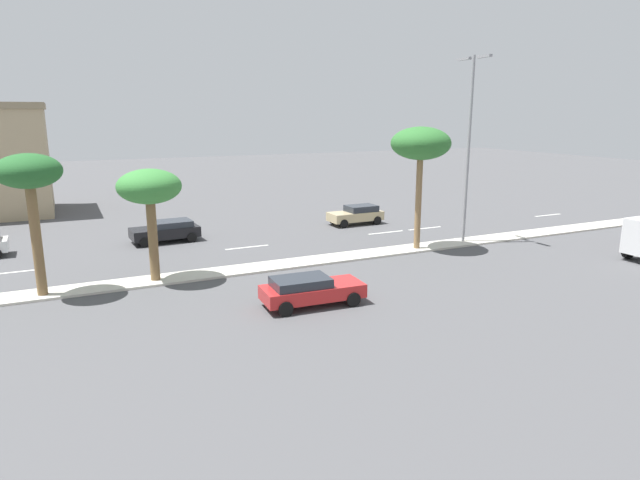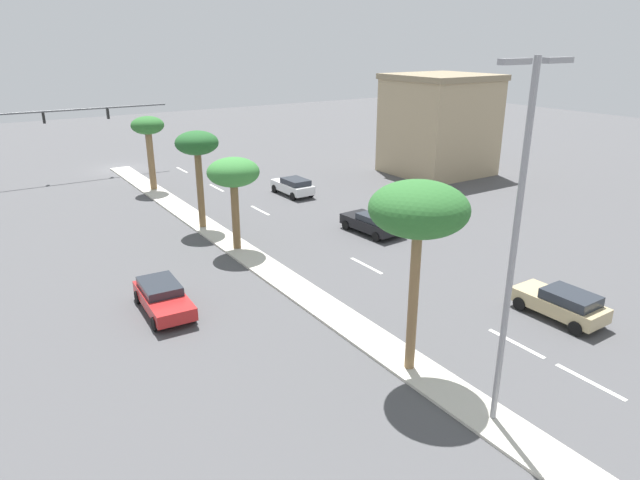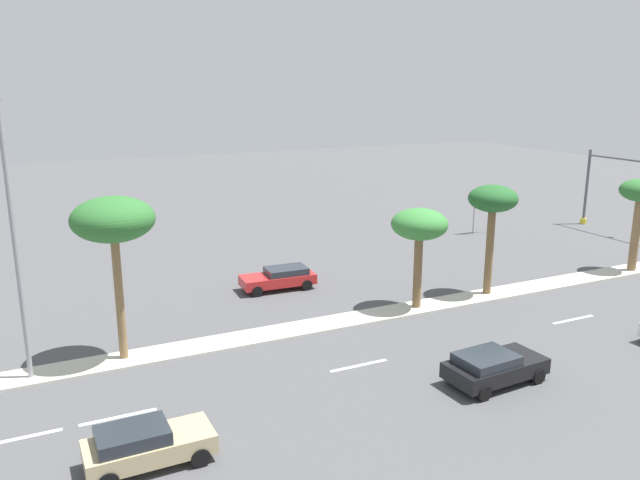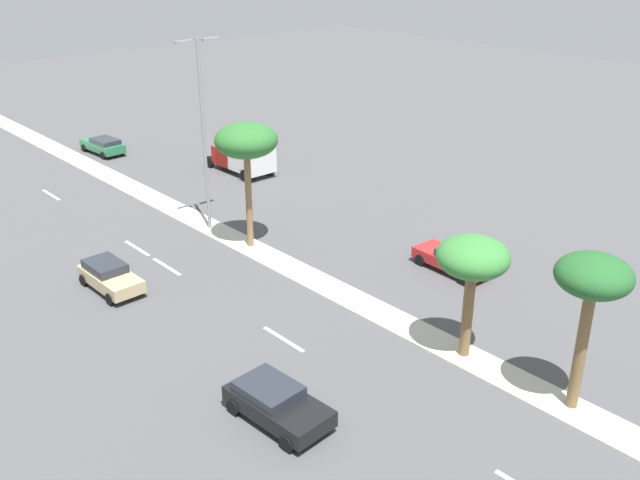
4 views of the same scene
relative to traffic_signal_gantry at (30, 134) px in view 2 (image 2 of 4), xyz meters
The scene contains 19 objects.
ground_plane 37.80m from the traffic_signal_gantry, 101.51° to the left, with size 160.00×160.00×0.00m, color #4C4C4F.
median_curb 48.52m from the traffic_signal_gantry, 98.92° to the left, with size 1.80×98.58×0.12m, color beige.
lane_stripe_right 13.33m from the traffic_signal_gantry, 168.73° to the left, with size 0.20×2.80×0.01m, color silver.
lane_stripe_far 17.00m from the traffic_signal_gantry, 138.85° to the left, with size 0.20×2.80×0.01m, color silver.
lane_stripe_leading 22.96m from the traffic_signal_gantry, 123.33° to the left, with size 0.20×2.80×0.01m, color silver.
lane_stripe_center 34.33m from the traffic_signal_gantry, 111.34° to the left, with size 0.20×2.80×0.01m, color silver.
lane_stripe_inboard 43.94m from the traffic_signal_gantry, 106.47° to the left, with size 0.20×2.80×0.01m, color silver.
lane_stripe_mid 47.14m from the traffic_signal_gantry, 105.31° to the left, with size 0.20×2.80×0.01m, color silver.
traffic_signal_gantry is the anchor object (origin of this frame).
commercial_building 36.39m from the traffic_signal_gantry, 152.46° to the left, with size 8.61×8.31×9.04m.
palm_tree_front 11.60m from the traffic_signal_gantry, 131.66° to the left, with size 2.64×2.64×6.03m.
palm_tree_outboard 21.66m from the traffic_signal_gantry, 109.71° to the left, with size 2.78×2.78×6.39m.
palm_tree_mid 26.46m from the traffic_signal_gantry, 106.35° to the left, with size 3.05×3.05×5.50m.
palm_tree_left 41.66m from the traffic_signal_gantry, 100.14° to the left, with size 3.54×3.54×7.32m.
street_lamp_center 45.50m from the traffic_signal_gantry, 99.64° to the left, with size 2.90×0.24×11.50m.
sedan_black_center 32.11m from the traffic_signal_gantry, 120.50° to the left, with size 2.34×4.37×1.36m.
sedan_red_mid 31.14m from the traffic_signal_gantry, 91.96° to the left, with size 2.10×4.51×1.30m.
sedan_tan_inboard 44.62m from the traffic_signal_gantry, 110.97° to the left, with size 1.93×4.12×1.42m.
sedan_white_far 23.68m from the traffic_signal_gantry, 135.47° to the left, with size 1.93×4.22×1.42m.
Camera 2 is at (13.28, 56.19, 12.02)m, focal length 31.46 mm.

